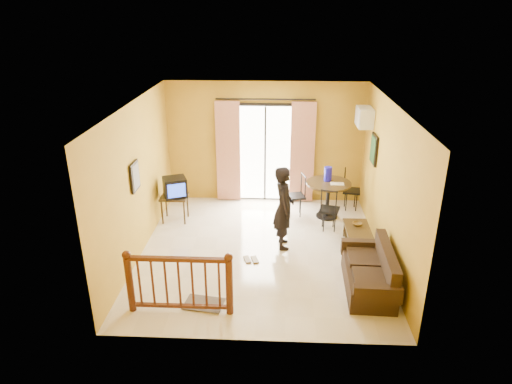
{
  "coord_description": "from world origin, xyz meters",
  "views": [
    {
      "loc": [
        0.27,
        -7.59,
        4.37
      ],
      "look_at": [
        -0.1,
        0.2,
        1.13
      ],
      "focal_mm": 32.0,
      "sensor_mm": 36.0,
      "label": 1
    }
  ],
  "objects_px": {
    "sofa": "(371,274)",
    "standing_person": "(284,208)",
    "dining_table": "(328,190)",
    "coffee_table": "(357,234)",
    "television": "(175,187)"
  },
  "relations": [
    {
      "from": "television",
      "to": "standing_person",
      "type": "height_order",
      "value": "standing_person"
    },
    {
      "from": "dining_table",
      "to": "standing_person",
      "type": "bearing_deg",
      "value": -125.66
    },
    {
      "from": "coffee_table",
      "to": "sofa",
      "type": "relative_size",
      "value": 0.54
    },
    {
      "from": "dining_table",
      "to": "sofa",
      "type": "distance_m",
      "value": 2.8
    },
    {
      "from": "sofa",
      "to": "coffee_table",
      "type": "bearing_deg",
      "value": 91.91
    },
    {
      "from": "sofa",
      "to": "television",
      "type": "bearing_deg",
      "value": 149.17
    },
    {
      "from": "standing_person",
      "to": "television",
      "type": "bearing_deg",
      "value": 59.01
    },
    {
      "from": "sofa",
      "to": "standing_person",
      "type": "bearing_deg",
      "value": 138.1
    },
    {
      "from": "television",
      "to": "sofa",
      "type": "distance_m",
      "value": 4.45
    },
    {
      "from": "standing_person",
      "to": "coffee_table",
      "type": "bearing_deg",
      "value": -93.83
    },
    {
      "from": "coffee_table",
      "to": "standing_person",
      "type": "distance_m",
      "value": 1.54
    },
    {
      "from": "coffee_table",
      "to": "sofa",
      "type": "bearing_deg",
      "value": -90.06
    },
    {
      "from": "dining_table",
      "to": "coffee_table",
      "type": "height_order",
      "value": "dining_table"
    },
    {
      "from": "sofa",
      "to": "standing_person",
      "type": "relative_size",
      "value": 0.97
    },
    {
      "from": "standing_person",
      "to": "dining_table",
      "type": "bearing_deg",
      "value": -42.61
    }
  ]
}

